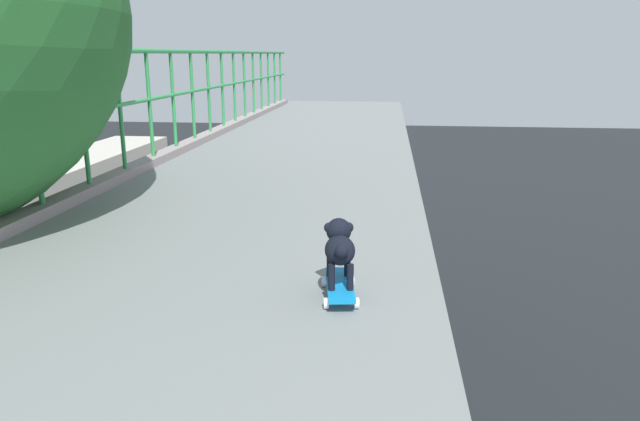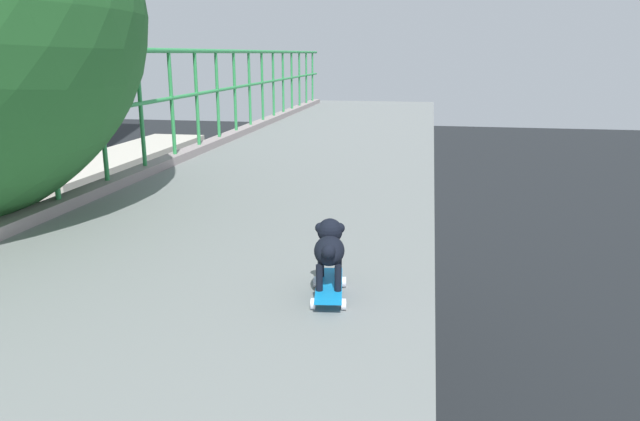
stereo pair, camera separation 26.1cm
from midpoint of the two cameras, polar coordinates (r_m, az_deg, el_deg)
name	(u,v)px [view 2 (the right image)]	position (r m, az deg, el deg)	size (l,w,h in m)	color
city_bus	(124,194)	(22.84, -18.26, 1.57)	(2.54, 10.48, 3.45)	beige
toy_skateboard	(329,286)	(3.15, 3.30, -7.40)	(0.23, 0.48, 0.08)	#1081CE
small_dog	(329,246)	(3.10, 3.35, -3.46)	(0.20, 0.38, 0.32)	black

